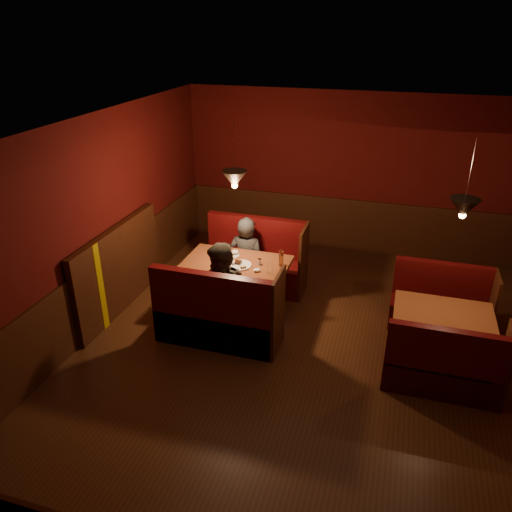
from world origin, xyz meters
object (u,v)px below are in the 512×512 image
(diner_b, at_px, (223,278))
(second_bench_near, at_px, (443,371))
(main_bench_near, at_px, (218,320))
(second_bench_far, at_px, (440,308))
(diner_a, at_px, (246,245))
(main_table, at_px, (237,274))
(second_table, at_px, (442,323))
(main_bench_far, at_px, (256,265))

(diner_b, bearing_deg, second_bench_near, -4.88)
(main_bench_near, relative_size, second_bench_far, 1.25)
(second_bench_far, distance_m, diner_a, 2.97)
(main_table, bearing_deg, second_table, -6.16)
(second_bench_far, bearing_deg, second_bench_near, -90.00)
(main_bench_far, bearing_deg, diner_b, -90.96)
(second_table, xyz_separation_m, diner_b, (-2.84, -0.25, 0.33))
(main_bench_far, relative_size, main_bench_near, 1.00)
(second_bench_far, distance_m, diner_b, 3.07)
(main_bench_near, xyz_separation_m, second_table, (2.82, 0.55, 0.14))
(second_table, bearing_deg, main_table, 173.84)
(main_table, xyz_separation_m, main_bench_near, (0.02, -0.86, -0.26))
(second_table, bearing_deg, second_bench_near, -87.80)
(second_table, bearing_deg, diner_b, -175.06)
(second_bench_far, height_order, second_bench_near, same)
(main_table, relative_size, main_bench_near, 0.91)
(second_bench_far, bearing_deg, main_bench_far, 171.17)
(main_bench_far, bearing_deg, second_bench_far, -8.83)
(main_bench_far, bearing_deg, main_table, -91.07)
(main_bench_near, distance_m, second_bench_near, 2.85)
(second_table, relative_size, second_bench_near, 0.90)
(main_bench_far, xyz_separation_m, main_bench_near, (0.00, -1.71, 0.00))
(second_bench_near, height_order, diner_a, diner_a)
(diner_b, bearing_deg, main_bench_far, 93.56)
(second_table, distance_m, second_bench_far, 0.75)
(second_bench_far, xyz_separation_m, second_bench_near, (0.00, -1.44, 0.00))
(main_bench_far, relative_size, diner_a, 1.03)
(diner_b, bearing_deg, main_bench_near, -81.09)
(main_bench_far, xyz_separation_m, second_table, (2.82, -1.16, 0.14))
(second_bench_near, bearing_deg, main_bench_far, 146.52)
(second_bench_far, bearing_deg, main_table, -171.76)
(main_table, height_order, diner_a, diner_a)
(main_table, xyz_separation_m, main_bench_far, (0.02, 0.86, -0.26))
(main_bench_near, height_order, second_table, main_bench_near)
(main_bench_near, bearing_deg, second_bench_near, -3.36)
(main_table, distance_m, second_bench_far, 2.91)
(main_bench_far, distance_m, diner_a, 0.51)
(main_table, xyz_separation_m, second_table, (2.83, -0.31, -0.12))
(main_table, bearing_deg, main_bench_far, 88.93)
(second_table, distance_m, diner_b, 2.87)
(main_bench_far, height_order, second_table, main_bench_far)
(second_bench_far, xyz_separation_m, diner_a, (-2.92, 0.20, 0.50))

